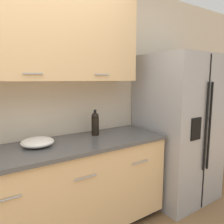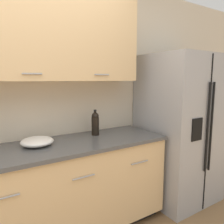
% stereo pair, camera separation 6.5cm
% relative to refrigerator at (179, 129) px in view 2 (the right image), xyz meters
% --- Properties ---
extents(wall_back, '(10.00, 0.39, 2.60)m').
position_rel_refrigerator_xyz_m(wall_back, '(-1.88, 0.37, 0.61)').
color(wall_back, beige).
rests_on(wall_back, ground_plane).
extents(counter_unit, '(2.50, 0.64, 0.92)m').
position_rel_refrigerator_xyz_m(counter_unit, '(-1.73, 0.08, -0.43)').
color(counter_unit, black).
rests_on(counter_unit, ground_plane).
extents(refrigerator, '(0.87, 0.81, 1.80)m').
position_rel_refrigerator_xyz_m(refrigerator, '(0.00, 0.00, 0.00)').
color(refrigerator, '#9E9EA0').
rests_on(refrigerator, ground_plane).
extents(wine_bottle, '(0.08, 0.08, 0.27)m').
position_rel_refrigerator_xyz_m(wine_bottle, '(-1.09, 0.20, 0.15)').
color(wine_bottle, black).
rests_on(wine_bottle, counter_unit).
extents(mixing_bowl, '(0.29, 0.29, 0.08)m').
position_rel_refrigerator_xyz_m(mixing_bowl, '(-1.70, 0.14, 0.06)').
color(mixing_bowl, white).
rests_on(mixing_bowl, counter_unit).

